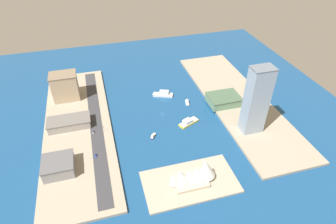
{
  "coord_description": "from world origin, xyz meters",
  "views": [
    {
      "loc": [
        65.01,
        255.73,
        199.04
      ],
      "look_at": [
        -5.59,
        4.71,
        4.45
      ],
      "focal_mm": 30.36,
      "sensor_mm": 36.0,
      "label": 1
    }
  ],
  "objects_px": {
    "tower_tall_glass": "(256,101)",
    "hatchback_blue": "(96,155)",
    "apartment_midrise_tan": "(65,86)",
    "sedan_silver": "(93,132)",
    "warehouse_low_gray": "(58,166)",
    "ferry_yellow_fast": "(188,122)",
    "yacht_sleek_gray": "(187,102)",
    "traffic_light_waterfront": "(104,128)",
    "opera_landmark": "(194,173)",
    "terminal_long_green": "(223,100)",
    "carpark_squat_concrete": "(69,123)",
    "ferry_white_commuter": "(163,94)",
    "patrol_launch_navy": "(153,136)"
  },
  "relations": [
    {
      "from": "traffic_light_waterfront",
      "to": "opera_landmark",
      "type": "bearing_deg",
      "value": 128.12
    },
    {
      "from": "terminal_long_green",
      "to": "traffic_light_waterfront",
      "type": "distance_m",
      "value": 143.93
    },
    {
      "from": "patrol_launch_navy",
      "to": "ferry_yellow_fast",
      "type": "bearing_deg",
      "value": -165.88
    },
    {
      "from": "patrol_launch_navy",
      "to": "tower_tall_glass",
      "type": "distance_m",
      "value": 110.67
    },
    {
      "from": "terminal_long_green",
      "to": "carpark_squat_concrete",
      "type": "height_order",
      "value": "terminal_long_green"
    },
    {
      "from": "carpark_squat_concrete",
      "to": "terminal_long_green",
      "type": "bearing_deg",
      "value": 178.44
    },
    {
      "from": "traffic_light_waterfront",
      "to": "warehouse_low_gray",
      "type": "bearing_deg",
      "value": 45.77
    },
    {
      "from": "carpark_squat_concrete",
      "to": "hatchback_blue",
      "type": "bearing_deg",
      "value": 113.76
    },
    {
      "from": "apartment_midrise_tan",
      "to": "hatchback_blue",
      "type": "bearing_deg",
      "value": 103.13
    },
    {
      "from": "hatchback_blue",
      "to": "yacht_sleek_gray",
      "type": "bearing_deg",
      "value": -150.92
    },
    {
      "from": "terminal_long_green",
      "to": "sedan_silver",
      "type": "bearing_deg",
      "value": 4.91
    },
    {
      "from": "carpark_squat_concrete",
      "to": "hatchback_blue",
      "type": "xyz_separation_m",
      "value": [
        -23.51,
        53.4,
        -3.78
      ]
    },
    {
      "from": "carpark_squat_concrete",
      "to": "hatchback_blue",
      "type": "relative_size",
      "value": 9.49
    },
    {
      "from": "yacht_sleek_gray",
      "to": "sedan_silver",
      "type": "bearing_deg",
      "value": 13.93
    },
    {
      "from": "sedan_silver",
      "to": "warehouse_low_gray",
      "type": "bearing_deg",
      "value": 54.12
    },
    {
      "from": "ferry_yellow_fast",
      "to": "carpark_squat_concrete",
      "type": "bearing_deg",
      "value": -12.39
    },
    {
      "from": "ferry_yellow_fast",
      "to": "ferry_white_commuter",
      "type": "distance_m",
      "value": 63.1
    },
    {
      "from": "yacht_sleek_gray",
      "to": "traffic_light_waterfront",
      "type": "bearing_deg",
      "value": 15.41
    },
    {
      "from": "traffic_light_waterfront",
      "to": "terminal_long_green",
      "type": "bearing_deg",
      "value": -174.68
    },
    {
      "from": "yacht_sleek_gray",
      "to": "traffic_light_waterfront",
      "type": "distance_m",
      "value": 106.83
    },
    {
      "from": "patrol_launch_navy",
      "to": "opera_landmark",
      "type": "xyz_separation_m",
      "value": [
        -20.44,
        67.62,
        9.95
      ]
    },
    {
      "from": "sedan_silver",
      "to": "opera_landmark",
      "type": "relative_size",
      "value": 0.11
    },
    {
      "from": "ferry_yellow_fast",
      "to": "warehouse_low_gray",
      "type": "relative_size",
      "value": 0.9
    },
    {
      "from": "apartment_midrise_tan",
      "to": "sedan_silver",
      "type": "distance_m",
      "value": 81.48
    },
    {
      "from": "opera_landmark",
      "to": "hatchback_blue",
      "type": "bearing_deg",
      "value": -33.24
    },
    {
      "from": "yacht_sleek_gray",
      "to": "ferry_yellow_fast",
      "type": "distance_m",
      "value": 39.63
    },
    {
      "from": "carpark_squat_concrete",
      "to": "opera_landmark",
      "type": "relative_size",
      "value": 1.05
    },
    {
      "from": "ferry_yellow_fast",
      "to": "terminal_long_green",
      "type": "relative_size",
      "value": 0.66
    },
    {
      "from": "yacht_sleek_gray",
      "to": "hatchback_blue",
      "type": "xyz_separation_m",
      "value": [
        114.26,
        63.55,
        2.29
      ]
    },
    {
      "from": "opera_landmark",
      "to": "terminal_long_green",
      "type": "bearing_deg",
      "value": -126.3
    },
    {
      "from": "patrol_launch_navy",
      "to": "warehouse_low_gray",
      "type": "height_order",
      "value": "warehouse_low_gray"
    },
    {
      "from": "patrol_launch_navy",
      "to": "terminal_long_green",
      "type": "distance_m",
      "value": 100.79
    },
    {
      "from": "hatchback_blue",
      "to": "ferry_yellow_fast",
      "type": "bearing_deg",
      "value": -165.95
    },
    {
      "from": "terminal_long_green",
      "to": "sedan_silver",
      "type": "relative_size",
      "value": 7.91
    },
    {
      "from": "apartment_midrise_tan",
      "to": "hatchback_blue",
      "type": "xyz_separation_m",
      "value": [
        -25.86,
        110.85,
        -15.73
      ]
    },
    {
      "from": "apartment_midrise_tan",
      "to": "ferry_yellow_fast",
      "type": "bearing_deg",
      "value": 146.46
    },
    {
      "from": "terminal_long_green",
      "to": "sedan_silver",
      "type": "distance_m",
      "value": 155.18
    },
    {
      "from": "carpark_squat_concrete",
      "to": "opera_landmark",
      "type": "height_order",
      "value": "opera_landmark"
    },
    {
      "from": "traffic_light_waterfront",
      "to": "ferry_white_commuter",
      "type": "bearing_deg",
      "value": -146.41
    },
    {
      "from": "terminal_long_green",
      "to": "carpark_squat_concrete",
      "type": "distance_m",
      "value": 178.3
    },
    {
      "from": "terminal_long_green",
      "to": "opera_landmark",
      "type": "height_order",
      "value": "opera_landmark"
    },
    {
      "from": "tower_tall_glass",
      "to": "traffic_light_waterfront",
      "type": "distance_m",
      "value": 158.96
    },
    {
      "from": "tower_tall_glass",
      "to": "hatchback_blue",
      "type": "distance_m",
      "value": 165.92
    },
    {
      "from": "ferry_yellow_fast",
      "to": "ferry_white_commuter",
      "type": "relative_size",
      "value": 0.94
    },
    {
      "from": "ferry_yellow_fast",
      "to": "carpark_squat_concrete",
      "type": "relative_size",
      "value": 0.55
    },
    {
      "from": "ferry_white_commuter",
      "to": "apartment_midrise_tan",
      "type": "relative_size",
      "value": 0.8
    },
    {
      "from": "yacht_sleek_gray",
      "to": "carpark_squat_concrete",
      "type": "height_order",
      "value": "carpark_squat_concrete"
    },
    {
      "from": "patrol_launch_navy",
      "to": "hatchback_blue",
      "type": "distance_m",
      "value": 61.82
    },
    {
      "from": "terminal_long_green",
      "to": "hatchback_blue",
      "type": "relative_size",
      "value": 7.89
    },
    {
      "from": "ferry_white_commuter",
      "to": "warehouse_low_gray",
      "type": "xyz_separation_m",
      "value": [
        122.74,
        97.48,
        6.32
      ]
    }
  ]
}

